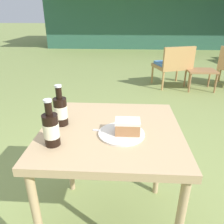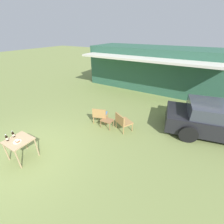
# 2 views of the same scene
# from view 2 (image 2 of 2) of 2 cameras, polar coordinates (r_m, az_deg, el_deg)

# --- Properties ---
(ground_plane) EXTENTS (60.00, 60.00, 0.00)m
(ground_plane) POSITION_cam_2_polar(r_m,az_deg,el_deg) (5.93, -30.31, -14.69)
(ground_plane) COLOR olive
(cabin_building) EXTENTS (8.78, 4.33, 2.72)m
(cabin_building) POSITION_cam_2_polar(r_m,az_deg,el_deg) (11.43, 15.73, 15.99)
(cabin_building) COLOR #2D5B47
(cabin_building) RESTS_ON ground_plane
(wicker_chair_cushioned) EXTENTS (0.72, 0.67, 0.75)m
(wicker_chair_cushioned) POSITION_cam_2_polar(r_m,az_deg,el_deg) (6.66, -4.51, -0.80)
(wicker_chair_cushioned) COLOR #B2844C
(wicker_chair_cushioned) RESTS_ON ground_plane
(wicker_chair_plain) EXTENTS (0.76, 0.73, 0.75)m
(wicker_chair_plain) POSITION_cam_2_polar(r_m,az_deg,el_deg) (6.15, 4.12, -3.47)
(wicker_chair_plain) COLOR #B2844C
(wicker_chair_plain) RESTS_ON ground_plane
(garden_side_table) EXTENTS (0.49, 0.38, 0.36)m
(garden_side_table) POSITION_cam_2_polar(r_m,az_deg,el_deg) (6.37, -1.86, -3.39)
(garden_side_table) COLOR #996B42
(garden_side_table) RESTS_ON ground_plane
(patio_table) EXTENTS (0.73, 0.70, 0.73)m
(patio_table) POSITION_cam_2_polar(r_m,az_deg,el_deg) (5.55, -31.94, -9.75)
(patio_table) COLOR tan
(patio_table) RESTS_ON ground_plane
(cake_on_plate) EXTENTS (0.23, 0.23, 0.08)m
(cake_on_plate) POSITION_cam_2_polar(r_m,az_deg,el_deg) (5.42, -32.37, -9.39)
(cake_on_plate) COLOR silver
(cake_on_plate) RESTS_ON patio_table
(cola_bottle_near) EXTENTS (0.07, 0.07, 0.22)m
(cola_bottle_near) POSITION_cam_2_polar(r_m,az_deg,el_deg) (5.69, -33.46, -7.22)
(cola_bottle_near) COLOR black
(cola_bottle_near) RESTS_ON patio_table
(cola_bottle_far) EXTENTS (0.07, 0.07, 0.22)m
(cola_bottle_far) POSITION_cam_2_polar(r_m,az_deg,el_deg) (5.62, -35.13, -8.19)
(cola_bottle_far) COLOR black
(cola_bottle_far) RESTS_ON patio_table
(fork) EXTENTS (0.17, 0.04, 0.01)m
(fork) POSITION_cam_2_polar(r_m,az_deg,el_deg) (5.50, -32.58, -9.20)
(fork) COLOR silver
(fork) RESTS_ON patio_table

